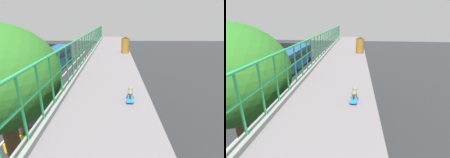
% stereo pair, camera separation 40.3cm
% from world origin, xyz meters
% --- Properties ---
extents(car_yellow_cab_fifth, '(1.89, 4.04, 1.57)m').
position_xyz_m(car_yellow_cab_fifth, '(-4.46, 8.03, 0.66)').
color(car_yellow_cab_fifth, yellow).
rests_on(car_yellow_cab_fifth, ground).
extents(car_silver_sixth, '(1.83, 4.34, 1.27)m').
position_xyz_m(car_silver_sixth, '(-8.23, 11.73, 0.58)').
color(car_silver_sixth, '#AEB1C1').
rests_on(car_silver_sixth, ground).
extents(city_bus, '(2.70, 11.71, 3.14)m').
position_xyz_m(city_bus, '(-8.32, 24.31, 1.79)').
color(city_bus, '#184D8D').
rests_on(city_bus, ground).
extents(toy_skateboard, '(0.23, 0.49, 0.08)m').
position_xyz_m(toy_skateboard, '(1.59, 2.30, 5.80)').
color(toy_skateboard, '#1888D9').
rests_on(toy_skateboard, overpass_deck).
extents(small_dog, '(0.17, 0.36, 0.29)m').
position_xyz_m(small_dog, '(1.59, 2.31, 6.00)').
color(small_dog, '#72735B').
rests_on(small_dog, toy_skateboard).
extents(litter_bin, '(0.49, 0.49, 0.97)m').
position_xyz_m(litter_bin, '(1.82, 8.62, 6.23)').
color(litter_bin, '#8C601F').
rests_on(litter_bin, overpass_deck).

